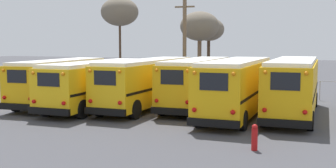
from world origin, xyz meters
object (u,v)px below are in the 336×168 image
object	(u,v)px
school_bus_2	(148,81)
fire_hydrant	(255,137)
utility_pole	(185,41)
bare_tree_0	(200,27)
bare_tree_2	(120,12)
school_bus_1	(99,82)
bare_tree_1	(209,30)
school_bus_0	(61,80)
school_bus_4	(237,86)
school_bus_5	(293,85)
school_bus_3	(197,81)

from	to	relation	value
school_bus_2	fire_hydrant	xyz separation A→B (m)	(8.04, -8.59, -1.18)
utility_pole	bare_tree_0	size ratio (longest dim) A/B	1.14
fire_hydrant	school_bus_2	bearing A→B (deg)	133.11
utility_pole	bare_tree_2	size ratio (longest dim) A/B	0.93
school_bus_1	utility_pole	size ratio (longest dim) A/B	1.29
school_bus_1	utility_pole	xyz separation A→B (m)	(1.95, 12.05, 2.62)
bare_tree_1	school_bus_1	bearing A→B (deg)	-95.29
bare_tree_0	bare_tree_1	world-z (taller)	bare_tree_0
school_bus_0	school_bus_2	size ratio (longest dim) A/B	0.87
school_bus_4	fire_hydrant	distance (m)	7.71
school_bus_5	bare_tree_2	size ratio (longest dim) A/B	1.18
school_bus_2	school_bus_3	bearing A→B (deg)	20.01
fire_hydrant	bare_tree_2	bearing A→B (deg)	125.98
bare_tree_2	fire_hydrant	world-z (taller)	bare_tree_2
school_bus_1	school_bus_5	bearing A→B (deg)	4.37
school_bus_4	school_bus_1	bearing A→B (deg)	178.27
utility_pole	school_bus_5	bearing A→B (deg)	-48.07
school_bus_0	school_bus_3	bearing A→B (deg)	12.09
bare_tree_0	fire_hydrant	xyz separation A→B (m)	(9.22, -25.11, -5.22)
school_bus_1	fire_hydrant	xyz separation A→B (m)	(11.03, -7.60, -1.12)
school_bus_1	school_bus_3	xyz separation A→B (m)	(5.98, 2.09, 0.05)
utility_pole	school_bus_0	bearing A→B (deg)	-112.57
school_bus_2	school_bus_3	size ratio (longest dim) A/B	1.10
utility_pole	bare_tree_1	world-z (taller)	utility_pole
school_bus_2	bare_tree_2	world-z (taller)	bare_tree_2
school_bus_2	utility_pole	distance (m)	11.39
school_bus_2	bare_tree_1	size ratio (longest dim) A/B	1.60
bare_tree_1	bare_tree_2	world-z (taller)	bare_tree_2
school_bus_5	utility_pole	world-z (taller)	utility_pole
school_bus_2	fire_hydrant	distance (m)	11.83
school_bus_2	bare_tree_1	world-z (taller)	bare_tree_1
bare_tree_1	utility_pole	bearing A→B (deg)	-89.82
school_bus_4	bare_tree_1	xyz separation A→B (m)	(-7.04, 21.06, 3.78)
school_bus_2	utility_pole	size ratio (longest dim) A/B	1.32
utility_pole	bare_tree_2	bearing A→B (deg)	150.08
fire_hydrant	school_bus_3	bearing A→B (deg)	117.57
school_bus_0	school_bus_5	size ratio (longest dim) A/B	0.91
school_bus_0	fire_hydrant	xyz separation A→B (m)	(14.02, -7.76, -1.13)
school_bus_3	bare_tree_2	distance (m)	20.67
school_bus_1	school_bus_5	size ratio (longest dim) A/B	1.02
school_bus_5	fire_hydrant	distance (m)	8.65
school_bus_1	school_bus_4	size ratio (longest dim) A/B	1.04
fire_hydrant	bare_tree_0	bearing A→B (deg)	110.16
school_bus_1	bare_tree_2	distance (m)	19.40
school_bus_5	bare_tree_1	size ratio (longest dim) A/B	1.54
school_bus_0	school_bus_2	world-z (taller)	school_bus_2
bare_tree_0	bare_tree_1	bearing A→B (deg)	88.08
school_bus_3	bare_tree_1	bearing A→B (deg)	102.23
school_bus_0	school_bus_2	bearing A→B (deg)	7.93
school_bus_2	school_bus_4	size ratio (longest dim) A/B	1.06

